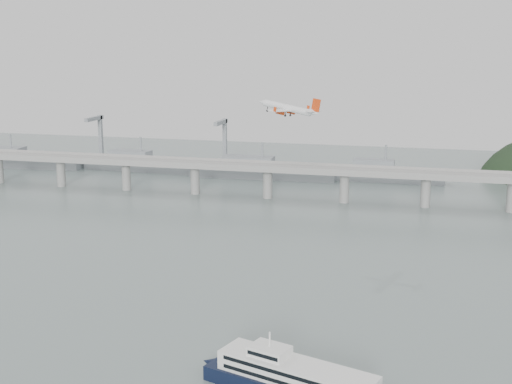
# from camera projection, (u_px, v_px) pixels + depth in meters

# --- Properties ---
(ground) EXTENTS (900.00, 900.00, 0.00)m
(ground) POSITION_uv_depth(u_px,v_px,m) (218.00, 319.00, 250.16)
(ground) COLOR slate
(ground) RESTS_ON ground
(bridge) EXTENTS (800.00, 22.00, 23.90)m
(bridge) POSITION_uv_depth(u_px,v_px,m) (312.00, 173.00, 435.83)
(bridge) COLOR gray
(bridge) RESTS_ON ground
(distant_fleet) EXTENTS (453.00, 60.90, 40.00)m
(distant_fleet) POSITION_uv_depth(u_px,v_px,m) (133.00, 164.00, 537.86)
(distant_fleet) COLOR gray
(distant_fleet) RESTS_ON ground
(ferry) EXTENTS (89.88, 37.31, 17.46)m
(ferry) POSITION_uv_depth(u_px,v_px,m) (296.00, 381.00, 194.40)
(ferry) COLOR black
(ferry) RESTS_ON ground
(airliner) EXTENTS (32.00, 29.82, 9.17)m
(airliner) POSITION_uv_depth(u_px,v_px,m) (289.00, 108.00, 313.73)
(airliner) COLOR white
(airliner) RESTS_ON ground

